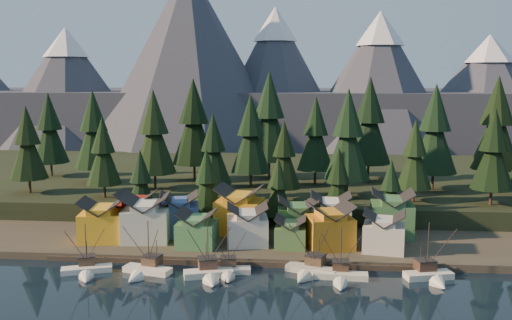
# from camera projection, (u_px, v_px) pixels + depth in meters

# --- Properties ---
(ground) EXTENTS (500.00, 500.00, 0.00)m
(ground) POSITION_uv_depth(u_px,v_px,m) (236.00, 295.00, 96.27)
(ground) COLOR black
(ground) RESTS_ON ground
(shore_strip) EXTENTS (400.00, 50.00, 1.50)m
(shore_strip) POSITION_uv_depth(u_px,v_px,m) (257.00, 229.00, 135.61)
(shore_strip) COLOR #373128
(shore_strip) RESTS_ON ground
(hillside) EXTENTS (420.00, 100.00, 6.00)m
(hillside) POSITION_uv_depth(u_px,v_px,m) (271.00, 182.00, 184.59)
(hillside) COLOR black
(hillside) RESTS_ON ground
(dock) EXTENTS (80.00, 4.00, 1.00)m
(dock) POSITION_uv_depth(u_px,v_px,m) (246.00, 261.00, 112.47)
(dock) COLOR #3F372D
(dock) RESTS_ON ground
(mountain_ridge) EXTENTS (560.00, 190.00, 90.00)m
(mountain_ridge) POSITION_uv_depth(u_px,v_px,m) (278.00, 98.00, 303.57)
(mountain_ridge) COLOR #4A4E5F
(mountain_ridge) RESTS_ON ground
(boat_0) EXTENTS (9.91, 10.28, 10.40)m
(boat_0) POSITION_uv_depth(u_px,v_px,m) (86.00, 264.00, 106.24)
(boat_0) COLOR white
(boat_0) RESTS_ON ground
(boat_1) EXTENTS (9.88, 10.34, 10.98)m
(boat_1) POSITION_uv_depth(u_px,v_px,m) (144.00, 264.00, 105.98)
(boat_1) COLOR white
(boat_1) RESTS_ON ground
(boat_2) EXTENTS (9.77, 10.34, 11.60)m
(boat_2) POSITION_uv_depth(u_px,v_px,m) (209.00, 266.00, 103.92)
(boat_2) COLOR silver
(boat_2) RESTS_ON ground
(boat_3) EXTENTS (8.86, 9.45, 10.00)m
(boat_3) POSITION_uv_depth(u_px,v_px,m) (228.00, 265.00, 105.87)
(boat_3) COLOR beige
(boat_3) RESTS_ON ground
(boat_4) EXTENTS (10.55, 11.01, 11.49)m
(boat_4) POSITION_uv_depth(u_px,v_px,m) (310.00, 263.00, 105.96)
(boat_4) COLOR beige
(boat_4) RESTS_ON ground
(boat_5) EXTENTS (10.26, 11.09, 10.53)m
(boat_5) POSITION_uv_depth(u_px,v_px,m) (341.00, 270.00, 102.88)
(boat_5) COLOR beige
(boat_5) RESTS_ON ground
(boat_6) EXTENTS (9.48, 10.08, 11.56)m
(boat_6) POSITION_uv_depth(u_px,v_px,m) (431.00, 268.00, 102.89)
(boat_6) COLOR silver
(boat_6) RESTS_ON ground
(house_front_0) EXTENTS (10.27, 9.85, 9.11)m
(house_front_0) POSITION_uv_depth(u_px,v_px,m) (102.00, 219.00, 122.68)
(house_front_0) COLOR gold
(house_front_0) RESTS_ON shore_strip
(house_front_1) EXTENTS (10.80, 10.46, 10.12)m
(house_front_1) POSITION_uv_depth(u_px,v_px,m) (146.00, 217.00, 122.62)
(house_front_1) COLOR beige
(house_front_1) RESTS_ON shore_strip
(house_front_2) EXTENTS (8.15, 8.21, 7.72)m
(house_front_2) POSITION_uv_depth(u_px,v_px,m) (197.00, 228.00, 118.39)
(house_front_2) COLOR #457F49
(house_front_2) RESTS_ON shore_strip
(house_front_3) EXTENTS (9.47, 9.13, 8.57)m
(house_front_3) POSITION_uv_depth(u_px,v_px,m) (247.00, 224.00, 119.75)
(house_front_3) COLOR silver
(house_front_3) RESTS_ON shore_strip
(house_front_4) EXTENTS (6.52, 7.01, 6.50)m
(house_front_4) POSITION_uv_depth(u_px,v_px,m) (291.00, 232.00, 117.71)
(house_front_4) COLOR #4A723D
(house_front_4) RESTS_ON shore_strip
(house_front_5) EXTENTS (10.66, 10.08, 9.34)m
(house_front_5) POSITION_uv_depth(u_px,v_px,m) (330.00, 225.00, 117.23)
(house_front_5) COLOR orange
(house_front_5) RESTS_ON shore_strip
(house_front_6) EXTENTS (9.30, 8.94, 8.13)m
(house_front_6) POSITION_uv_depth(u_px,v_px,m) (384.00, 231.00, 115.23)
(house_front_6) COLOR beige
(house_front_6) RESTS_ON shore_strip
(house_back_0) EXTENTS (8.82, 8.49, 9.34)m
(house_back_0) POSITION_uv_depth(u_px,v_px,m) (137.00, 211.00, 129.81)
(house_back_0) COLOR maroon
(house_back_0) RESTS_ON shore_strip
(house_back_1) EXTENTS (10.04, 10.12, 9.49)m
(house_back_1) POSITION_uv_depth(u_px,v_px,m) (180.00, 213.00, 127.55)
(house_back_1) COLOR #3E5892
(house_back_1) RESTS_ON shore_strip
(house_back_2) EXTENTS (11.13, 10.41, 10.71)m
(house_back_2) POSITION_uv_depth(u_px,v_px,m) (240.00, 208.00, 128.99)
(house_back_2) COLOR gold
(house_back_2) RESTS_ON shore_strip
(house_back_3) EXTENTS (9.32, 8.45, 8.83)m
(house_back_3) POSITION_uv_depth(u_px,v_px,m) (298.00, 217.00, 125.27)
(house_back_3) COLOR #3B6D3C
(house_back_3) RESTS_ON shore_strip
(house_back_4) EXTENTS (8.80, 8.45, 9.59)m
(house_back_4) POSITION_uv_depth(u_px,v_px,m) (330.00, 214.00, 126.43)
(house_back_4) COLOR white
(house_back_4) RESTS_ON shore_strip
(house_back_5) EXTENTS (9.64, 9.74, 10.23)m
(house_back_5) POSITION_uv_depth(u_px,v_px,m) (392.00, 212.00, 126.28)
(house_back_5) COLOR #3B6D3F
(house_back_5) RESTS_ON shore_strip
(tree_hill_0) EXTENTS (10.03, 10.03, 23.36)m
(tree_hill_0) POSITION_uv_depth(u_px,v_px,m) (28.00, 145.00, 150.50)
(tree_hill_0) COLOR #332319
(tree_hill_0) RESTS_ON hillside
(tree_hill_1) EXTENTS (11.70, 11.70, 27.26)m
(tree_hill_1) POSITION_uv_depth(u_px,v_px,m) (94.00, 132.00, 164.90)
(tree_hill_1) COLOR #332319
(tree_hill_1) RESTS_ON hillside
(tree_hill_2) EXTENTS (8.93, 8.93, 20.81)m
(tree_hill_2) POSITION_uv_depth(u_px,v_px,m) (103.00, 154.00, 144.77)
(tree_hill_2) COLOR #332319
(tree_hill_2) RESTS_ON hillside
(tree_hill_3) EXTENTS (11.83, 11.83, 27.55)m
(tree_hill_3) POSITION_uv_depth(u_px,v_px,m) (154.00, 135.00, 155.18)
(tree_hill_3) COLOR #332319
(tree_hill_3) RESTS_ON hillside
(tree_hill_4) EXTENTS (13.12, 13.12, 30.56)m
(tree_hill_4) POSITION_uv_depth(u_px,v_px,m) (194.00, 125.00, 169.01)
(tree_hill_4) COLOR #332319
(tree_hill_4) RESTS_ON hillside
(tree_hill_5) EXTENTS (9.29, 9.29, 21.65)m
(tree_hill_5) POSITION_uv_depth(u_px,v_px,m) (213.00, 152.00, 144.15)
(tree_hill_5) COLOR #332319
(tree_hill_5) RESTS_ON hillside
(tree_hill_6) EXTENTS (11.29, 11.29, 26.29)m
(tree_hill_6) POSITION_uv_depth(u_px,v_px,m) (251.00, 137.00, 157.86)
(tree_hill_6) COLOR #332319
(tree_hill_6) RESTS_ON hillside
(tree_hill_7) EXTENTS (8.66, 8.66, 20.18)m
(tree_hill_7) POSITION_uv_depth(u_px,v_px,m) (284.00, 157.00, 140.66)
(tree_hill_7) COLOR #332319
(tree_hill_7) RESTS_ON hillside
(tree_hill_8) EXTENTS (10.95, 10.95, 25.50)m
(tree_hill_8) POSITION_uv_depth(u_px,v_px,m) (316.00, 136.00, 163.19)
(tree_hill_8) COLOR #332319
(tree_hill_8) RESTS_ON hillside
(tree_hill_9) EXTENTS (12.02, 12.02, 28.00)m
(tree_hill_9) POSITION_uv_depth(u_px,v_px,m) (348.00, 138.00, 145.52)
(tree_hill_9) COLOR #332319
(tree_hill_9) RESTS_ON hillside
(tree_hill_10) EXTENTS (13.30, 13.30, 30.99)m
(tree_hill_10) POSITION_uv_depth(u_px,v_px,m) (369.00, 124.00, 169.21)
(tree_hill_10) COLOR #332319
(tree_hill_10) RESTS_ON hillside
(tree_hill_11) EXTENTS (8.80, 8.80, 20.51)m
(tree_hill_11) POSITION_uv_depth(u_px,v_px,m) (415.00, 157.00, 139.72)
(tree_hill_11) COLOR #332319
(tree_hill_11) RESTS_ON hillside
(tree_hill_12) EXTENTS (12.48, 12.48, 29.08)m
(tree_hill_12) POSITION_uv_depth(u_px,v_px,m) (435.00, 132.00, 154.11)
(tree_hill_12) COLOR #332319
(tree_hill_12) RESTS_ON hillside
(tree_hill_13) EXTENTS (10.09, 10.09, 23.51)m
(tree_hill_13) POSITION_uv_depth(u_px,v_px,m) (493.00, 152.00, 135.89)
(tree_hill_13) COLOR #332319
(tree_hill_13) RESTS_ON hillside
(tree_hill_14) EXTENTS (13.44, 13.44, 31.30)m
(tree_hill_14) POSITION_uv_depth(u_px,v_px,m) (496.00, 126.00, 158.23)
(tree_hill_14) COLOR #332319
(tree_hill_14) RESTS_ON hillside
(tree_hill_15) EXTENTS (14.09, 14.09, 32.83)m
(tree_hill_15) POSITION_uv_depth(u_px,v_px,m) (269.00, 119.00, 173.75)
(tree_hill_15) COLOR #332319
(tree_hill_15) RESTS_ON hillside
(tree_hill_16) EXTENTS (11.23, 11.23, 26.15)m
(tree_hill_16) POSITION_uv_depth(u_px,v_px,m) (50.00, 131.00, 176.47)
(tree_hill_16) COLOR #332319
(tree_hill_16) RESTS_ON hillside
(tree_shore_0) EXTENTS (7.77, 7.77, 18.09)m
(tree_shore_0) POSITION_uv_depth(u_px,v_px,m) (141.00, 183.00, 136.64)
(tree_shore_0) COLOR #332319
(tree_shore_0) RESTS_ON shore_strip
(tree_shore_1) EXTENTS (7.97, 7.97, 18.56)m
(tree_shore_1) POSITION_uv_depth(u_px,v_px,m) (207.00, 183.00, 135.16)
(tree_shore_1) COLOR #332319
(tree_shore_1) RESTS_ON shore_strip
(tree_shore_2) EXTENTS (7.14, 7.14, 16.63)m
(tree_shore_2) POSITION_uv_depth(u_px,v_px,m) (278.00, 189.00, 133.77)
(tree_shore_2) COLOR #332319
(tree_shore_2) RESTS_ON shore_strip
(tree_shore_3) EXTENTS (8.24, 8.24, 19.20)m
(tree_shore_3) POSITION_uv_depth(u_px,v_px,m) (338.00, 184.00, 132.31)
(tree_shore_3) COLOR #332319
(tree_shore_3) RESTS_ON shore_strip
(tree_shore_4) EXTENTS (7.10, 7.10, 16.54)m
(tree_shore_4) POSITION_uv_depth(u_px,v_px,m) (391.00, 191.00, 131.43)
(tree_shore_4) COLOR #332319
(tree_shore_4) RESTS_ON shore_strip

